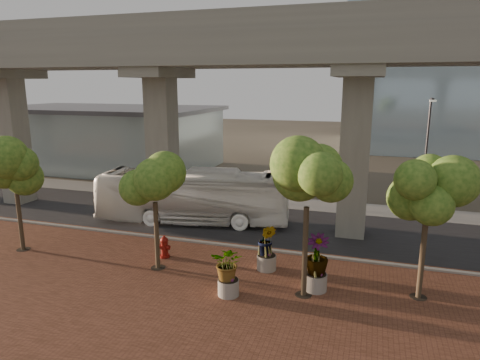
% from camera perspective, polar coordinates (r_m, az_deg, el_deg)
% --- Properties ---
extents(ground, '(160.00, 160.00, 0.00)m').
position_cam_1_polar(ground, '(25.14, 0.30, -7.39)').
color(ground, '#3D382C').
rests_on(ground, ground).
extents(brick_plaza, '(70.00, 13.00, 0.06)m').
position_cam_1_polar(brick_plaza, '(18.29, -7.37, -15.49)').
color(brick_plaza, brown).
rests_on(brick_plaza, ground).
extents(asphalt_road, '(90.00, 8.00, 0.04)m').
position_cam_1_polar(asphalt_road, '(26.94, 1.56, -5.95)').
color(asphalt_road, black).
rests_on(asphalt_road, ground).
extents(curb_strip, '(70.00, 0.25, 0.16)m').
position_cam_1_polar(curb_strip, '(23.33, -1.16, -8.81)').
color(curb_strip, gray).
rests_on(curb_strip, ground).
extents(far_sidewalk, '(90.00, 3.00, 0.06)m').
position_cam_1_polar(far_sidewalk, '(32.04, 4.26, -2.92)').
color(far_sidewalk, gray).
rests_on(far_sidewalk, ground).
extents(transit_viaduct, '(72.00, 5.60, 12.40)m').
position_cam_1_polar(transit_viaduct, '(25.56, 1.66, 9.67)').
color(transit_viaduct, gray).
rests_on(transit_viaduct, ground).
extents(station_pavilion, '(23.00, 13.00, 6.30)m').
position_cam_1_polar(station_pavilion, '(47.35, -17.50, 5.55)').
color(station_pavilion, '#A1B5B8').
rests_on(station_pavilion, ground).
extents(transit_bus, '(12.35, 4.74, 3.36)m').
position_cam_1_polar(transit_bus, '(27.13, -6.32, -2.23)').
color(transit_bus, white).
rests_on(transit_bus, ground).
extents(fire_hydrant, '(0.57, 0.51, 1.14)m').
position_cam_1_polar(fire_hydrant, '(22.14, -10.03, -8.77)').
color(fire_hydrant, maroon).
rests_on(fire_hydrant, ground).
extents(planter_front, '(1.96, 1.96, 2.16)m').
position_cam_1_polar(planter_front, '(17.84, -1.57, -11.34)').
color(planter_front, '#A9A698').
rests_on(planter_front, ground).
extents(planter_right, '(2.31, 2.31, 2.47)m').
position_cam_1_polar(planter_right, '(18.45, 10.20, -10.07)').
color(planter_right, '#A59F95').
rests_on(planter_right, ground).
extents(planter_left, '(2.03, 2.03, 2.23)m').
position_cam_1_polar(planter_left, '(20.18, 3.60, -8.29)').
color(planter_left, '#B0AC9F').
rests_on(planter_left, ground).
extents(street_tree_far_west, '(3.52, 3.52, 5.94)m').
position_cam_1_polar(street_tree_far_west, '(24.58, -27.91, 1.23)').
color(street_tree_far_west, '#4A3D2A').
rests_on(street_tree_far_west, ground).
extents(street_tree_near_west, '(3.03, 3.03, 5.51)m').
position_cam_1_polar(street_tree_near_west, '(19.90, -11.35, -0.53)').
color(street_tree_near_west, '#4A3D2A').
rests_on(street_tree_near_west, ground).
extents(street_tree_near_east, '(3.79, 3.79, 6.65)m').
position_cam_1_polar(street_tree_near_east, '(16.91, 8.99, -0.03)').
color(street_tree_near_east, '#4A3D2A').
rests_on(street_tree_near_east, ground).
extents(street_tree_far_east, '(3.18, 3.18, 5.92)m').
position_cam_1_polar(street_tree_far_east, '(18.17, 23.86, -1.53)').
color(street_tree_far_east, '#4A3D2A').
rests_on(street_tree_far_east, ground).
extents(streetlamp_west, '(0.43, 1.25, 8.62)m').
position_cam_1_polar(streetlamp_west, '(34.09, -10.54, 6.42)').
color(streetlamp_west, '#29292D').
rests_on(streetlamp_west, ground).
extents(streetlamp_east, '(0.38, 1.12, 7.74)m').
position_cam_1_polar(streetlamp_east, '(30.43, 23.62, 3.87)').
color(streetlamp_east, '#2A2A2F').
rests_on(streetlamp_east, ground).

